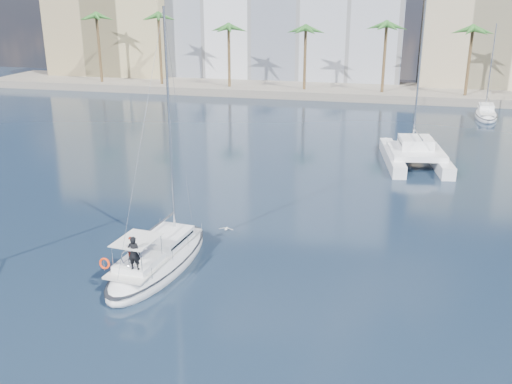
# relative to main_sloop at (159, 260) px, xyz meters

# --- Properties ---
(ground) EXTENTS (160.00, 160.00, 0.00)m
(ground) POSITION_rel_main_sloop_xyz_m (4.48, 3.00, -0.50)
(ground) COLOR black
(ground) RESTS_ON ground
(quay) EXTENTS (120.00, 14.00, 1.20)m
(quay) POSITION_rel_main_sloop_xyz_m (4.48, 64.00, 0.10)
(quay) COLOR gray
(quay) RESTS_ON ground
(building_modern) EXTENTS (42.00, 16.00, 28.00)m
(building_modern) POSITION_rel_main_sloop_xyz_m (-7.52, 76.00, 13.50)
(building_modern) COLOR white
(building_modern) RESTS_ON ground
(building_tan_left) EXTENTS (22.00, 14.00, 22.00)m
(building_tan_left) POSITION_rel_main_sloop_xyz_m (-37.52, 72.00, 10.50)
(building_tan_left) COLOR tan
(building_tan_left) RESTS_ON ground
(building_beige) EXTENTS (20.00, 14.00, 20.00)m
(building_beige) POSITION_rel_main_sloop_xyz_m (26.48, 73.00, 9.50)
(building_beige) COLOR beige
(building_beige) RESTS_ON ground
(palm_left) EXTENTS (3.60, 3.60, 12.30)m
(palm_left) POSITION_rel_main_sloop_xyz_m (-29.52, 60.00, 9.78)
(palm_left) COLOR brown
(palm_left) RESTS_ON ground
(palm_centre) EXTENTS (3.60, 3.60, 12.30)m
(palm_centre) POSITION_rel_main_sloop_xyz_m (4.48, 60.00, 9.78)
(palm_centre) COLOR brown
(palm_centre) RESTS_ON ground
(main_sloop) EXTENTS (4.25, 10.55, 15.27)m
(main_sloop) POSITION_rel_main_sloop_xyz_m (0.00, 0.00, 0.00)
(main_sloop) COLOR white
(main_sloop) RESTS_ON ground
(catamaran) EXTENTS (6.73, 11.28, 15.71)m
(catamaran) POSITION_rel_main_sloop_xyz_m (14.98, 25.86, 0.61)
(catamaran) COLOR white
(catamaran) RESTS_ON ground
(seagull) EXTENTS (0.96, 0.41, 0.18)m
(seagull) POSITION_rel_main_sloop_xyz_m (2.60, 5.10, 0.13)
(seagull) COLOR silver
(seagull) RESTS_ON ground
(moored_yacht_a) EXTENTS (3.37, 9.52, 11.90)m
(moored_yacht_a) POSITION_rel_main_sloop_xyz_m (24.48, 50.00, -0.50)
(moored_yacht_a) COLOR white
(moored_yacht_a) RESTS_ON ground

